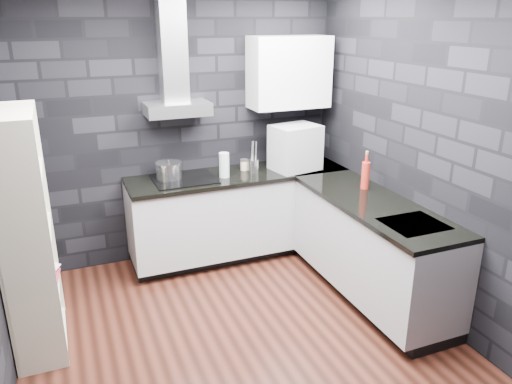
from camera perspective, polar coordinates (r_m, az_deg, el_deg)
ground at (r=4.13m, az=-2.25°, el=-15.82°), size 3.20×3.20×0.00m
wall_back at (r=5.04m, az=-8.81°, el=7.43°), size 3.20×0.05×2.70m
wall_front at (r=2.18m, az=12.20°, el=-9.52°), size 3.20×0.05×2.70m
wall_right at (r=4.32m, az=18.27°, el=4.65°), size 0.05×3.20×2.70m
toekick_back at (r=5.34m, az=-2.10°, el=-6.44°), size 2.18×0.50×0.10m
toekick_right at (r=4.72m, az=13.08°, el=-10.74°), size 0.50×1.78×0.10m
counter_back_cab at (r=5.13m, az=-2.01°, el=-2.31°), size 2.20×0.60×0.76m
counter_right_cab at (r=4.50m, az=13.08°, el=-6.12°), size 0.60×1.80×0.76m
counter_back_top at (r=4.98m, az=-2.02°, el=1.92°), size 2.20×0.62×0.04m
counter_right_top at (r=4.34m, az=13.37°, el=-1.37°), size 0.62×1.80×0.04m
counter_corner_top at (r=5.31m, az=6.09°, el=2.93°), size 0.62×0.62×0.04m
hood_body at (r=4.80m, az=-8.97°, el=9.38°), size 0.60×0.34×0.12m
hood_chimney at (r=4.81m, az=-9.50°, el=15.50°), size 0.24×0.20×0.90m
upper_cabinet at (r=5.13m, az=3.79°, el=13.50°), size 0.80×0.35×0.70m
cooktop at (r=4.83m, az=-8.20°, el=1.49°), size 0.58×0.50×0.01m
sink_rim at (r=3.97m, az=17.60°, el=-3.53°), size 0.44×0.40×0.01m
pot at (r=4.84m, az=-9.93°, el=2.37°), size 0.26×0.26×0.14m
glass_vase at (r=4.84m, az=-3.66°, el=3.09°), size 0.13×0.13×0.24m
storage_jar at (r=5.07m, az=-1.35°, el=3.06°), size 0.10×0.10×0.10m
utensil_crock at (r=5.00m, az=-0.29°, el=3.00°), size 0.13×0.13×0.13m
appliance_garage at (r=5.08m, az=4.51°, el=5.08°), size 0.51×0.43×0.45m
red_bottle at (r=4.61m, az=12.39°, el=1.86°), size 0.09×0.09×0.25m
bookshelf at (r=3.96m, az=-24.74°, el=-4.48°), size 0.40×0.82×1.80m
fruit_bowl at (r=3.82m, az=-24.86°, el=-4.71°), size 0.24×0.24×0.05m
book_red at (r=4.23m, az=-24.18°, el=-7.78°), size 0.18×0.04×0.24m
book_second at (r=4.28m, az=-23.93°, el=-7.09°), size 0.15×0.08×0.21m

